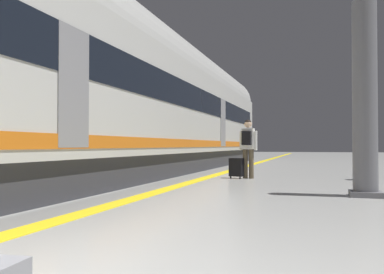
{
  "coord_description": "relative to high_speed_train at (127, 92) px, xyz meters",
  "views": [
    {
      "loc": [
        2.33,
        -1.07,
        0.93
      ],
      "look_at": [
        -0.15,
        7.16,
        1.11
      ],
      "focal_mm": 39.21,
      "sensor_mm": 36.0,
      "label": 1
    }
  ],
  "objects": [
    {
      "name": "safety_line_strip",
      "position": [
        2.23,
        -0.06,
        -2.5
      ],
      "size": [
        0.36,
        80.0,
        0.01
      ],
      "primitive_type": "cube",
      "color": "yellow",
      "rests_on": "ground"
    },
    {
      "name": "tactile_edge_band",
      "position": [
        1.84,
        -0.06,
        -2.5
      ],
      "size": [
        0.74,
        80.0,
        0.01
      ],
      "primitive_type": "cube",
      "color": "slate",
      "rests_on": "ground"
    },
    {
      "name": "high_speed_train",
      "position": [
        0.0,
        0.0,
        0.0
      ],
      "size": [
        2.94,
        33.01,
        4.97
      ],
      "color": "#38383D",
      "rests_on": "ground"
    },
    {
      "name": "passenger_near",
      "position": [
        3.43,
        0.71,
        -1.51
      ],
      "size": [
        0.52,
        0.36,
        1.67
      ],
      "color": "brown",
      "rests_on": "ground"
    },
    {
      "name": "suitcase_near",
      "position": [
        3.12,
        0.6,
        -2.19
      ],
      "size": [
        0.42,
        0.31,
        0.57
      ],
      "color": "black",
      "rests_on": "ground"
    },
    {
      "name": "platform_pillar",
      "position": [
        6.16,
        -2.87,
        -0.78
      ],
      "size": [
        0.56,
        0.56,
        3.6
      ],
      "color": "slate",
      "rests_on": "ground"
    },
    {
      "name": "waste_bin",
      "position": [
        6.65,
        1.04,
        -2.05
      ],
      "size": [
        0.46,
        0.46,
        0.91
      ],
      "color": "#4C4C51",
      "rests_on": "ground"
    }
  ]
}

